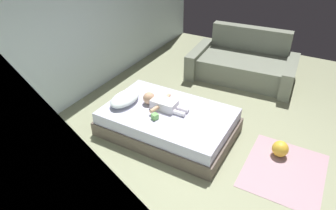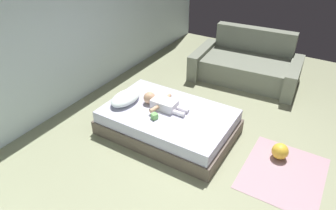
% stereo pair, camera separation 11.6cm
% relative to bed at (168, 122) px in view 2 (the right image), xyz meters
% --- Properties ---
extents(ground_plane, '(8.00, 8.00, 0.00)m').
position_rel_bed_xyz_m(ground_plane, '(-0.08, -1.18, -0.18)').
color(ground_plane, gray).
extents(wall_behind_bed, '(8.00, 0.12, 2.75)m').
position_rel_bed_xyz_m(wall_behind_bed, '(-0.08, 1.82, 1.19)').
color(wall_behind_bed, silver).
rests_on(wall_behind_bed, ground_plane).
extents(bed, '(1.19, 1.85, 0.38)m').
position_rel_bed_xyz_m(bed, '(0.00, 0.00, 0.00)').
color(bed, brown).
rests_on(bed, ground_plane).
extents(pillow, '(0.54, 0.33, 0.14)m').
position_rel_bed_xyz_m(pillow, '(-0.11, 0.65, 0.26)').
color(pillow, silver).
rests_on(pillow, bed).
extents(baby, '(0.51, 0.69, 0.18)m').
position_rel_bed_xyz_m(baby, '(0.04, 0.14, 0.26)').
color(baby, white).
rests_on(baby, bed).
extents(toothbrush, '(0.07, 0.14, 0.02)m').
position_rel_bed_xyz_m(toothbrush, '(0.24, 0.27, 0.20)').
color(toothbrush, blue).
rests_on(toothbrush, bed).
extents(couch, '(1.32, 1.99, 0.85)m').
position_rel_bed_xyz_m(couch, '(2.29, -0.37, 0.09)').
color(couch, slate).
rests_on(couch, ground_plane).
extents(rug, '(1.12, 0.94, 0.01)m').
position_rel_bed_xyz_m(rug, '(0.04, -1.65, -0.18)').
color(rug, '#AB8691').
rests_on(rug, ground_plane).
extents(toy_ball, '(0.21, 0.21, 0.21)m').
position_rel_bed_xyz_m(toy_ball, '(0.29, -1.52, -0.07)').
color(toy_ball, gold).
rests_on(toy_ball, rug).
extents(toy_block, '(0.10, 0.10, 0.08)m').
position_rel_bed_xyz_m(toy_block, '(-0.25, 0.06, 0.23)').
color(toy_block, '#70B95C').
rests_on(toy_block, bed).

